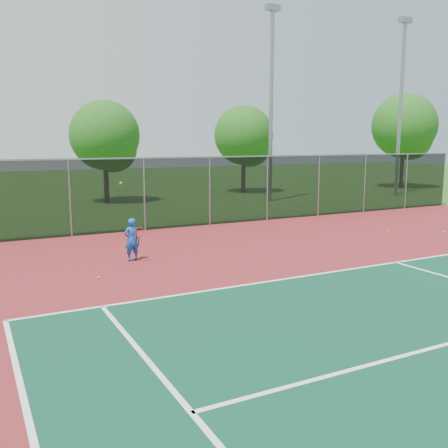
# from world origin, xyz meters

# --- Properties ---
(ground) EXTENTS (120.00, 120.00, 0.00)m
(ground) POSITION_xyz_m (0.00, 0.00, 0.00)
(ground) COLOR #235317
(ground) RESTS_ON ground
(court_apron) EXTENTS (30.00, 20.00, 0.02)m
(court_apron) POSITION_xyz_m (0.00, 2.00, 0.01)
(court_apron) COLOR maroon
(court_apron) RESTS_ON ground
(fence_back) EXTENTS (30.00, 0.06, 3.03)m
(fence_back) POSITION_xyz_m (0.00, 12.00, 1.56)
(fence_back) COLOR black
(fence_back) RESTS_ON court_apron
(tennis_player) EXTENTS (0.59, 0.61, 2.46)m
(tennis_player) POSITION_xyz_m (-5.09, 6.98, 0.69)
(tennis_player) COLOR blue
(tennis_player) RESTS_ON court_apron
(practice_ball_1) EXTENTS (0.07, 0.07, 0.07)m
(practice_ball_1) POSITION_xyz_m (5.81, 7.07, 0.06)
(practice_ball_1) COLOR #BEE71A
(practice_ball_1) RESTS_ON court_apron
(practice_ball_3) EXTENTS (0.07, 0.07, 0.07)m
(practice_ball_3) POSITION_xyz_m (-6.52, 5.36, 0.06)
(practice_ball_3) COLOR #BEE71A
(practice_ball_3) RESTS_ON court_apron
(practice_ball_5) EXTENTS (0.07, 0.07, 0.07)m
(practice_ball_5) POSITION_xyz_m (-4.70, 7.26, 0.06)
(practice_ball_5) COLOR #BEE71A
(practice_ball_5) RESTS_ON court_apron
(practice_ball_7) EXTENTS (0.07, 0.07, 0.07)m
(practice_ball_7) POSITION_xyz_m (-8.77, 8.93, 0.06)
(practice_ball_7) COLOR #BEE71A
(practice_ball_7) RESTS_ON court_apron
(practice_ball_8) EXTENTS (0.07, 0.07, 0.07)m
(practice_ball_8) POSITION_xyz_m (7.55, 5.79, 0.06)
(practice_ball_8) COLOR #BEE71A
(practice_ball_8) RESTS_ON court_apron
(floodlight_n) EXTENTS (0.90, 0.40, 11.66)m
(floodlight_n) POSITION_xyz_m (7.30, 18.49, 6.60)
(floodlight_n) COLOR gray
(floodlight_n) RESTS_ON ground
(floodlight_ne) EXTENTS (0.90, 0.40, 11.66)m
(floodlight_ne) POSITION_xyz_m (16.67, 17.16, 6.60)
(floodlight_ne) COLOR gray
(floodlight_ne) RESTS_ON ground
(tree_back_left) EXTENTS (4.19, 4.19, 6.16)m
(tree_back_left) POSITION_xyz_m (-1.83, 22.46, 3.86)
(tree_back_left) COLOR #3A2015
(tree_back_left) RESTS_ON ground
(tree_back_mid) EXTENTS (4.27, 4.27, 6.28)m
(tree_back_mid) POSITION_xyz_m (8.63, 23.98, 3.94)
(tree_back_mid) COLOR #3A2015
(tree_back_mid) RESTS_ON ground
(tree_back_right) EXTENTS (5.09, 5.09, 7.47)m
(tree_back_right) POSITION_xyz_m (21.84, 21.41, 4.69)
(tree_back_right) COLOR #3A2015
(tree_back_right) RESTS_ON ground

